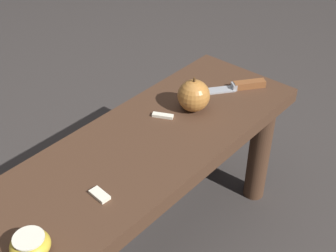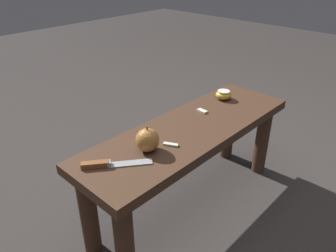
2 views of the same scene
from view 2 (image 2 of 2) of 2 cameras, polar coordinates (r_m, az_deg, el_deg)
The scene contains 7 objects.
ground_plane at distance 1.57m, azimuth 3.49°, elevation -13.21°, with size 8.00×8.00×0.00m, color #383330.
wooden_bench at distance 1.38m, azimuth 3.87°, elevation -3.27°, with size 1.03×0.33×0.40m.
knife at distance 1.12m, azimuth -10.73°, elevation -6.55°, with size 0.20×0.17×0.02m.
apple_whole at distance 1.16m, azimuth -3.46°, elevation -2.51°, with size 0.09×0.09×0.10m.
apple_cut at distance 1.60m, azimuth 9.64°, elevation 5.39°, with size 0.08×0.08×0.04m.
apple_slice_near_knife at distance 1.47m, azimuth 5.98°, elevation 2.63°, with size 0.03×0.05×0.01m.
apple_slice_center at distance 1.21m, azimuth 0.46°, elevation -3.25°, with size 0.04×0.06×0.01m.
Camera 2 is at (-0.92, -0.74, 1.04)m, focal length 35.00 mm.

